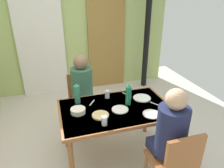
{
  "coord_description": "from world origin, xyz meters",
  "views": [
    {
      "loc": [
        -0.26,
        -2.06,
        2.0
      ],
      "look_at": [
        0.39,
        0.08,
        0.97
      ],
      "focal_mm": 32.72,
      "sensor_mm": 36.0,
      "label": 1
    }
  ],
  "objects_px": {
    "water_bottle_green_near": "(128,95)",
    "water_bottle_green_far": "(77,94)",
    "dining_table": "(116,113)",
    "serving_bowl_center": "(78,111)",
    "chair_near_diner": "(175,162)",
    "chair_far_diner": "(82,99)",
    "person_far_diner": "(82,85)",
    "person_near_diner": "(171,130)"
  },
  "relations": [
    {
      "from": "person_far_diner",
      "to": "water_bottle_green_near",
      "type": "relative_size",
      "value": 2.8
    },
    {
      "from": "dining_table",
      "to": "chair_far_diner",
      "type": "bearing_deg",
      "value": 111.02
    },
    {
      "from": "water_bottle_green_near",
      "to": "serving_bowl_center",
      "type": "xyz_separation_m",
      "value": [
        -0.62,
        -0.02,
        -0.1
      ]
    },
    {
      "from": "chair_near_diner",
      "to": "chair_far_diner",
      "type": "relative_size",
      "value": 1.0
    },
    {
      "from": "dining_table",
      "to": "person_far_diner",
      "type": "bearing_deg",
      "value": 115.06
    },
    {
      "from": "person_near_diner",
      "to": "serving_bowl_center",
      "type": "xyz_separation_m",
      "value": [
        -0.8,
        0.65,
        -0.03
      ]
    },
    {
      "from": "person_far_diner",
      "to": "person_near_diner",
      "type": "bearing_deg",
      "value": 117.3
    },
    {
      "from": "chair_near_diner",
      "to": "person_far_diner",
      "type": "relative_size",
      "value": 1.13
    },
    {
      "from": "chair_near_diner",
      "to": "chair_far_diner",
      "type": "distance_m",
      "value": 1.66
    },
    {
      "from": "chair_near_diner",
      "to": "person_far_diner",
      "type": "bearing_deg",
      "value": 114.97
    },
    {
      "from": "water_bottle_green_near",
      "to": "water_bottle_green_far",
      "type": "relative_size",
      "value": 1.04
    },
    {
      "from": "chair_near_diner",
      "to": "water_bottle_green_far",
      "type": "height_order",
      "value": "water_bottle_green_far"
    },
    {
      "from": "dining_table",
      "to": "water_bottle_green_near",
      "type": "height_order",
      "value": "water_bottle_green_near"
    },
    {
      "from": "person_near_diner",
      "to": "chair_far_diner",
      "type": "bearing_deg",
      "value": 114.97
    },
    {
      "from": "person_near_diner",
      "to": "water_bottle_green_far",
      "type": "bearing_deg",
      "value": 130.74
    },
    {
      "from": "dining_table",
      "to": "chair_near_diner",
      "type": "distance_m",
      "value": 0.86
    },
    {
      "from": "person_near_diner",
      "to": "water_bottle_green_near",
      "type": "xyz_separation_m",
      "value": [
        -0.18,
        0.67,
        0.07
      ]
    },
    {
      "from": "person_far_diner",
      "to": "serving_bowl_center",
      "type": "height_order",
      "value": "person_far_diner"
    },
    {
      "from": "person_near_diner",
      "to": "person_far_diner",
      "type": "xyz_separation_m",
      "value": [
        -0.65,
        1.26,
        0.0
      ]
    },
    {
      "from": "chair_near_diner",
      "to": "person_near_diner",
      "type": "bearing_deg",
      "value": 90.0
    },
    {
      "from": "person_near_diner",
      "to": "water_bottle_green_near",
      "type": "distance_m",
      "value": 0.7
    },
    {
      "from": "water_bottle_green_near",
      "to": "chair_far_diner",
      "type": "bearing_deg",
      "value": 123.05
    },
    {
      "from": "serving_bowl_center",
      "to": "person_near_diner",
      "type": "bearing_deg",
      "value": -39.34
    },
    {
      "from": "dining_table",
      "to": "water_bottle_green_near",
      "type": "relative_size",
      "value": 4.83
    },
    {
      "from": "person_far_diner",
      "to": "water_bottle_green_near",
      "type": "height_order",
      "value": "person_far_diner"
    },
    {
      "from": "dining_table",
      "to": "serving_bowl_center",
      "type": "height_order",
      "value": "serving_bowl_center"
    },
    {
      "from": "chair_near_diner",
      "to": "water_bottle_green_far",
      "type": "xyz_separation_m",
      "value": [
        -0.77,
        1.03,
        0.35
      ]
    },
    {
      "from": "dining_table",
      "to": "chair_near_diner",
      "type": "height_order",
      "value": "chair_near_diner"
    },
    {
      "from": "person_far_diner",
      "to": "water_bottle_green_far",
      "type": "xyz_separation_m",
      "value": [
        -0.12,
        -0.36,
        0.06
      ]
    },
    {
      "from": "dining_table",
      "to": "person_far_diner",
      "type": "xyz_separation_m",
      "value": [
        -0.29,
        0.63,
        0.14
      ]
    },
    {
      "from": "dining_table",
      "to": "person_near_diner",
      "type": "xyz_separation_m",
      "value": [
        0.35,
        -0.63,
        0.14
      ]
    },
    {
      "from": "dining_table",
      "to": "serving_bowl_center",
      "type": "relative_size",
      "value": 7.8
    },
    {
      "from": "water_bottle_green_near",
      "to": "person_far_diner",
      "type": "bearing_deg",
      "value": 128.74
    },
    {
      "from": "dining_table",
      "to": "chair_near_diner",
      "type": "relative_size",
      "value": 1.52
    },
    {
      "from": "water_bottle_green_near",
      "to": "water_bottle_green_far",
      "type": "distance_m",
      "value": 0.63
    },
    {
      "from": "person_near_diner",
      "to": "person_far_diner",
      "type": "bearing_deg",
      "value": 117.3
    },
    {
      "from": "water_bottle_green_near",
      "to": "serving_bowl_center",
      "type": "height_order",
      "value": "water_bottle_green_near"
    },
    {
      "from": "chair_near_diner",
      "to": "water_bottle_green_near",
      "type": "relative_size",
      "value": 3.17
    },
    {
      "from": "water_bottle_green_far",
      "to": "serving_bowl_center",
      "type": "relative_size",
      "value": 1.55
    },
    {
      "from": "chair_near_diner",
      "to": "dining_table",
      "type": "bearing_deg",
      "value": 114.89
    },
    {
      "from": "person_near_diner",
      "to": "water_bottle_green_far",
      "type": "relative_size",
      "value": 2.92
    },
    {
      "from": "chair_near_diner",
      "to": "person_far_diner",
      "type": "xyz_separation_m",
      "value": [
        -0.65,
        1.39,
        0.28
      ]
    }
  ]
}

